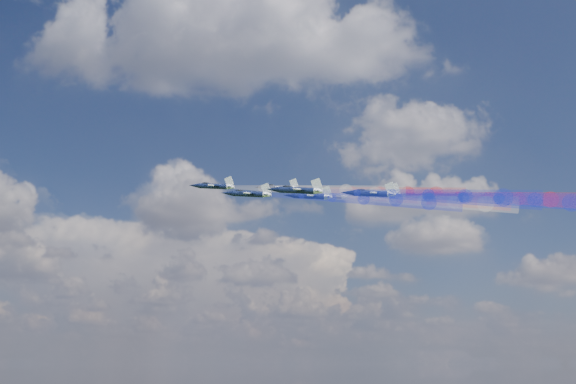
# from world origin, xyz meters

# --- Properties ---
(jet_lead) EXTENTS (12.42, 10.77, 6.06)m
(jet_lead) POSITION_xyz_m (-40.75, 28.10, 160.62)
(jet_lead) COLOR black
(trail_lead) EXTENTS (37.63, 10.21, 8.05)m
(trail_lead) POSITION_xyz_m (-17.61, 24.47, 158.34)
(trail_lead) COLOR silver
(jet_inner_left) EXTENTS (12.42, 10.77, 6.06)m
(jet_inner_left) POSITION_xyz_m (-31.50, 16.73, 155.74)
(jet_inner_left) COLOR black
(trail_inner_left) EXTENTS (37.63, 10.21, 8.05)m
(trail_inner_left) POSITION_xyz_m (-8.36, 13.10, 153.46)
(trail_inner_left) COLOR #1A27E2
(jet_inner_right) EXTENTS (12.42, 10.77, 6.06)m
(jet_inner_right) POSITION_xyz_m (-26.73, 35.72, 162.05)
(jet_inner_right) COLOR black
(trail_inner_right) EXTENTS (37.63, 10.21, 8.05)m
(trail_inner_right) POSITION_xyz_m (-3.59, 32.09, 159.77)
(trail_inner_right) COLOR red
(jet_outer_left) EXTENTS (12.42, 10.77, 6.06)m
(jet_outer_left) POSITION_xyz_m (-21.01, 4.02, 152.98)
(jet_outer_left) COLOR black
(trail_outer_left) EXTENTS (37.63, 10.21, 8.05)m
(trail_outer_left) POSITION_xyz_m (2.13, 0.39, 150.69)
(trail_outer_left) COLOR #1A27E2
(jet_center_third) EXTENTS (12.42, 10.77, 6.06)m
(jet_center_third) POSITION_xyz_m (-19.16, 23.62, 156.86)
(jet_center_third) COLOR black
(trail_center_third) EXTENTS (37.63, 10.21, 8.05)m
(trail_center_third) POSITION_xyz_m (3.98, 19.99, 154.58)
(trail_center_third) COLOR silver
(jet_outer_right) EXTENTS (12.42, 10.77, 6.06)m
(jet_outer_right) POSITION_xyz_m (-14.99, 43.36, 161.91)
(jet_outer_right) COLOR black
(trail_outer_right) EXTENTS (37.63, 10.21, 8.05)m
(trail_outer_right) POSITION_xyz_m (8.16, 39.72, 159.63)
(trail_outer_right) COLOR red
(jet_rear_left) EXTENTS (12.42, 10.77, 6.06)m
(jet_rear_left) POSITION_xyz_m (-7.10, 10.86, 153.93)
(jet_rear_left) COLOR black
(trail_rear_left) EXTENTS (37.63, 10.21, 8.05)m
(trail_rear_left) POSITION_xyz_m (16.04, 7.23, 151.65)
(trail_rear_left) COLOR #1A27E2
(jet_rear_right) EXTENTS (12.42, 10.77, 6.06)m
(jet_rear_right) POSITION_xyz_m (-4.09, 30.19, 159.11)
(jet_rear_right) COLOR black
(trail_rear_right) EXTENTS (37.63, 10.21, 8.05)m
(trail_rear_right) POSITION_xyz_m (19.06, 26.56, 156.83)
(trail_rear_right) COLOR red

